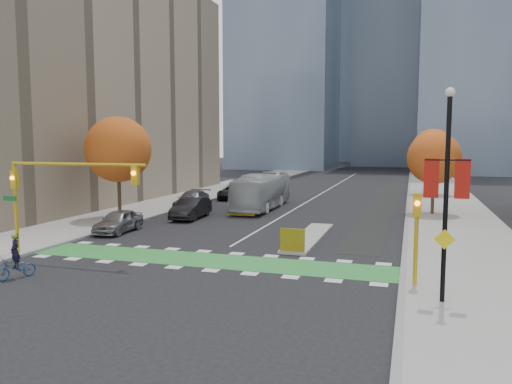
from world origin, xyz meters
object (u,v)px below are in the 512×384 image
Objects in this scene: tree_east_far at (433,150)px; traffic_signal_west at (54,184)px; cyclist at (16,264)px; parked_car_a at (118,221)px; traffic_signal_east at (417,225)px; hazard_board at (292,240)px; tree_west at (118,149)px; parked_car_d at (233,192)px; banner_lamppost at (446,186)px; parked_car_b at (191,208)px; parked_car_e at (247,188)px; tree_east_near at (434,158)px; parked_car_c at (192,200)px; bus at (262,191)px.

tree_east_far reaches higher than traffic_signal_west.
cyclist is 0.46× the size of parked_car_a.
traffic_signal_east is at bearing -92.97° from tree_east_far.
tree_west is at bearing 154.01° from hazard_board.
traffic_signal_west is at bearing -96.42° from parked_car_d.
banner_lamppost is 3.93× the size of cyclist.
hazard_board is at bearing -15.78° from parked_car_a.
parked_car_e is at bearing 90.99° from parked_car_b.
traffic_signal_west is 2.08× the size of traffic_signal_east.
traffic_signal_east is at bearing -61.99° from parked_car_e.
parked_car_d is at bearing -90.86° from parked_car_e.
hazard_board is 0.16× the size of traffic_signal_west.
tree_east_far is 23.39m from parked_car_d.
traffic_signal_east is at bearing -43.86° from parked_car_b.
parked_car_e is at bearing 151.24° from tree_east_near.
tree_west reaches higher than parked_car_c.
tree_west is at bearing 118.61° from parked_car_a.
parked_car_a is at bearing 122.52° from cyclist.
traffic_signal_west is at bearing 126.17° from cyclist.
parked_car_c reaches higher than parked_car_d.
bus is 2.10× the size of parked_car_d.
parked_car_a is at bearing -97.18° from parked_car_c.
traffic_signal_east is 0.74× the size of parked_car_d.
traffic_signal_west is at bearing -131.52° from tree_east_near.
traffic_signal_east is 27.83m from parked_car_c.
cyclist is at bearing -114.70° from tree_east_far.
tree_east_near is 1.23× the size of parked_car_c.
parked_car_d is (-1.23, 32.50, 0.07)m from cyclist.
tree_east_far is (8.50, 33.80, 4.44)m from hazard_board.
bus is 6.53m from parked_car_c.
banner_lamppost reaches higher than bus.
parked_car_d is at bearing 163.17° from tree_east_near.
cyclist is at bearing -94.00° from parked_car_b.
tree_east_far is at bearing 52.09° from parked_car_a.
banner_lamppost reaches higher than tree_east_near.
tree_east_near is 0.92× the size of tree_east_far.
parked_car_d is (-18.73, 28.62, -1.96)m from traffic_signal_east.
parked_car_e is at bearing 79.94° from tree_west.
tree_west is at bearing -133.30° from tree_east_far.
cyclist is (-18.50, -1.88, -3.91)m from banner_lamppost.
tree_west is at bearing -110.20° from parked_car_d.
cyclist is 11.70m from parked_car_a.
tree_west is 0.99× the size of banner_lamppost.
tree_east_near is 21.52m from parked_car_d.
traffic_signal_west is at bearing -117.95° from tree_east_far.
tree_east_far is 43.61m from traffic_signal_west.
tree_east_far reaches higher than parked_car_a.
cyclist is 37.52m from parked_car_e.
banner_lamppost is 1.89× the size of parked_car_e.
hazard_board is at bearing -114.20° from tree_east_near.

